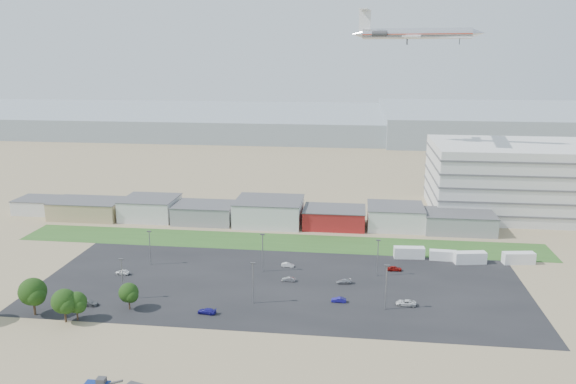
% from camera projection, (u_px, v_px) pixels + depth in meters
% --- Properties ---
extents(ground, '(700.00, 700.00, 0.00)m').
position_uv_depth(ground, '(245.00, 320.00, 120.79)').
color(ground, '#8D7A5A').
rests_on(ground, ground).
extents(parking_lot, '(120.00, 50.00, 0.01)m').
position_uv_depth(parking_lot, '(281.00, 284.00, 139.45)').
color(parking_lot, black).
rests_on(parking_lot, ground).
extents(grass_strip, '(160.00, 16.00, 0.02)m').
position_uv_depth(grass_strip, '(279.00, 242.00, 170.87)').
color(grass_strip, '#2D5720').
rests_on(grass_strip, ground).
extents(hills_backdrop, '(700.00, 200.00, 9.00)m').
position_uv_depth(hills_backdrop, '(381.00, 124.00, 418.28)').
color(hills_backdrop, gray).
rests_on(hills_backdrop, ground).
extents(building_row, '(170.00, 20.00, 8.00)m').
position_uv_depth(building_row, '(237.00, 211.00, 190.27)').
color(building_row, silver).
rests_on(building_row, ground).
extents(parking_garage, '(80.00, 40.00, 25.00)m').
position_uv_depth(parking_garage, '(547.00, 179.00, 198.42)').
color(parking_garage, silver).
rests_on(parking_garage, ground).
extents(box_trailer_a, '(8.60, 3.21, 3.17)m').
position_uv_depth(box_trailer_a, '(409.00, 253.00, 157.23)').
color(box_trailer_a, silver).
rests_on(box_trailer_a, ground).
extents(box_trailer_b, '(7.39, 2.61, 2.74)m').
position_uv_depth(box_trailer_b, '(443.00, 255.00, 155.69)').
color(box_trailer_b, silver).
rests_on(box_trailer_b, ground).
extents(box_trailer_c, '(8.89, 4.12, 3.21)m').
position_uv_depth(box_trailer_c, '(470.00, 258.00, 153.27)').
color(box_trailer_c, silver).
rests_on(box_trailer_c, ground).
extents(box_trailer_d, '(8.78, 3.90, 3.18)m').
position_uv_depth(box_trailer_d, '(519.00, 258.00, 152.98)').
color(box_trailer_d, silver).
rests_on(box_trailer_d, ground).
extents(tree_left, '(6.41, 6.41, 9.62)m').
position_uv_depth(tree_left, '(33.00, 294.00, 122.17)').
color(tree_left, black).
rests_on(tree_left, ground).
extents(tree_mid, '(5.64, 5.64, 8.45)m').
position_uv_depth(tree_mid, '(64.00, 304.00, 118.97)').
color(tree_mid, black).
rests_on(tree_mid, ground).
extents(tree_right, '(4.88, 4.88, 7.33)m').
position_uv_depth(tree_right, '(76.00, 304.00, 119.94)').
color(tree_right, black).
rests_on(tree_right, ground).
extents(tree_near, '(4.71, 4.71, 7.07)m').
position_uv_depth(tree_near, '(129.00, 295.00, 125.12)').
color(tree_near, black).
rests_on(tree_near, ground).
extents(lightpole_front_l, '(1.17, 0.49, 9.95)m').
position_uv_depth(lightpole_front_l, '(122.00, 279.00, 130.10)').
color(lightpole_front_l, slate).
rests_on(lightpole_front_l, ground).
extents(lightpole_front_m, '(1.16, 0.48, 9.89)m').
position_uv_depth(lightpole_front_m, '(253.00, 283.00, 127.90)').
color(lightpole_front_m, slate).
rests_on(lightpole_front_m, ground).
extents(lightpole_front_r, '(1.25, 0.52, 10.59)m').
position_uv_depth(lightpole_front_r, '(386.00, 287.00, 124.67)').
color(lightpole_front_r, slate).
rests_on(lightpole_front_r, ground).
extents(lightpole_back_l, '(1.12, 0.47, 9.50)m').
position_uv_depth(lightpole_back_l, '(150.00, 248.00, 151.56)').
color(lightpole_back_l, slate).
rests_on(lightpole_back_l, ground).
extents(lightpole_back_m, '(1.21, 0.51, 10.32)m').
position_uv_depth(lightpole_back_m, '(263.00, 253.00, 146.71)').
color(lightpole_back_m, slate).
rests_on(lightpole_back_m, ground).
extents(lightpole_back_r, '(1.15, 0.48, 9.75)m').
position_uv_depth(lightpole_back_r, '(378.00, 258.00, 143.76)').
color(lightpole_back_r, slate).
rests_on(lightpole_back_r, ground).
extents(airliner, '(48.14, 36.45, 13.01)m').
position_uv_depth(airliner, '(417.00, 34.00, 188.15)').
color(airliner, silver).
extents(parked_car_0, '(4.67, 2.35, 1.27)m').
position_uv_depth(parked_car_0, '(406.00, 303.00, 127.79)').
color(parked_car_0, silver).
rests_on(parked_car_0, ground).
extents(parked_car_1, '(3.48, 1.23, 1.15)m').
position_uv_depth(parked_car_1, '(339.00, 300.00, 129.45)').
color(parked_car_1, navy).
rests_on(parked_car_1, ground).
extents(parked_car_3, '(4.36, 2.22, 1.21)m').
position_uv_depth(parked_car_3, '(207.00, 311.00, 123.70)').
color(parked_car_3, navy).
rests_on(parked_car_3, ground).
extents(parked_car_5, '(4.02, 1.99, 1.32)m').
position_uv_depth(parked_car_5, '(123.00, 272.00, 145.69)').
color(parked_car_5, silver).
rests_on(parked_car_5, ground).
extents(parked_car_7, '(3.44, 1.28, 1.12)m').
position_uv_depth(parked_car_7, '(288.00, 279.00, 141.27)').
color(parked_car_7, '#A5A5AA').
rests_on(parked_car_7, ground).
extents(parked_car_8, '(3.95, 1.87, 1.30)m').
position_uv_depth(parked_car_8, '(394.00, 268.00, 148.12)').
color(parked_car_8, maroon).
rests_on(parked_car_8, ground).
extents(parked_car_10, '(4.41, 1.90, 1.26)m').
position_uv_depth(parked_car_10, '(89.00, 303.00, 127.62)').
color(parked_car_10, '#595B5E').
rests_on(parked_car_10, ground).
extents(parked_car_11, '(3.51, 1.54, 1.12)m').
position_uv_depth(parked_car_11, '(288.00, 265.00, 150.85)').
color(parked_car_11, silver).
rests_on(parked_car_11, ground).
extents(parked_car_12, '(3.97, 1.95, 1.11)m').
position_uv_depth(parked_car_12, '(344.00, 281.00, 139.94)').
color(parked_car_12, '#A5A5AA').
rests_on(parked_car_12, ground).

